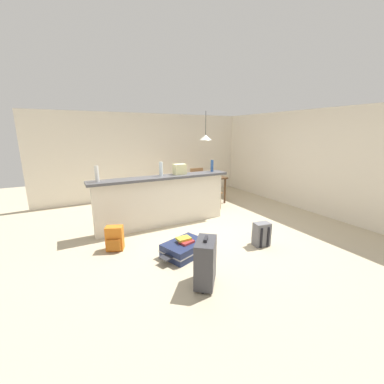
{
  "coord_description": "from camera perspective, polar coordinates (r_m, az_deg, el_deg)",
  "views": [
    {
      "loc": [
        -2.4,
        -4.21,
        1.96
      ],
      "look_at": [
        -0.01,
        0.32,
        0.7
      ],
      "focal_mm": 22.91,
      "sensor_mm": 36.0,
      "label": 1
    }
  ],
  "objects": [
    {
      "name": "book_stack",
      "position": [
        4.04,
        -1.63,
        -11.16
      ],
      "size": [
        0.27,
        0.26,
        0.07
      ],
      "color": "#AD2D2D",
      "rests_on": "suitcase_flat_navy"
    },
    {
      "name": "bottle_blue",
      "position": [
        5.65,
        4.68,
        6.1
      ],
      "size": [
        0.07,
        0.07,
        0.27
      ],
      "primitive_type": "cylinder",
      "color": "#284C89",
      "rests_on": "bar_countertop"
    },
    {
      "name": "backpack_orange",
      "position": [
        4.42,
        -17.55,
        -10.34
      ],
      "size": [
        0.33,
        0.31,
        0.42
      ],
      "color": "orange",
      "rests_on": "ground_plane"
    },
    {
      "name": "suitcase_flat_navy",
      "position": [
        4.11,
        -1.75,
        -13.02
      ],
      "size": [
        0.89,
        0.7,
        0.22
      ],
      "color": "#1E284C",
      "rests_on": "ground_plane"
    },
    {
      "name": "partition_half_wall",
      "position": [
        5.22,
        -6.72,
        -2.43
      ],
      "size": [
        2.8,
        0.2,
        1.03
      ],
      "primitive_type": "cube",
      "color": "silver",
      "rests_on": "ground_plane"
    },
    {
      "name": "grocery_bag",
      "position": [
        5.28,
        -2.92,
        5.32
      ],
      "size": [
        0.26,
        0.18,
        0.22
      ],
      "primitive_type": "cube",
      "color": "beige",
      "rests_on": "bar_countertop"
    },
    {
      "name": "bottle_clear",
      "position": [
        5.12,
        -7.24,
        5.36
      ],
      "size": [
        0.08,
        0.08,
        0.29
      ],
      "primitive_type": "cylinder",
      "color": "silver",
      "rests_on": "bar_countertop"
    },
    {
      "name": "suitcase_upright_charcoal",
      "position": [
        3.29,
        3.16,
        -15.95
      ],
      "size": [
        0.46,
        0.49,
        0.67
      ],
      "color": "#38383D",
      "rests_on": "ground_plane"
    },
    {
      "name": "wall_back",
      "position": [
        7.68,
        -9.61,
        8.28
      ],
      "size": [
        6.6,
        0.1,
        2.5
      ],
      "primitive_type": "cube",
      "color": "silver",
      "rests_on": "ground_plane"
    },
    {
      "name": "dining_table",
      "position": [
        6.9,
        2.77,
        2.78
      ],
      "size": [
        1.1,
        0.8,
        0.74
      ],
      "color": "#4C331E",
      "rests_on": "ground_plane"
    },
    {
      "name": "ground_plane",
      "position": [
        5.24,
        1.73,
        -8.48
      ],
      "size": [
        13.0,
        13.0,
        0.05
      ],
      "primitive_type": "cube",
      "color": "#BCAD8E"
    },
    {
      "name": "dining_chair_far_side",
      "position": [
        7.4,
        0.77,
        2.52
      ],
      "size": [
        0.43,
        0.43,
        0.93
      ],
      "color": "#9E754C",
      "rests_on": "ground_plane"
    },
    {
      "name": "dining_chair_near_partition",
      "position": [
        6.48,
        4.4,
        0.86
      ],
      "size": [
        0.43,
        0.43,
        0.93
      ],
      "color": "#9E754C",
      "rests_on": "ground_plane"
    },
    {
      "name": "backpack_grey",
      "position": [
        4.56,
        15.81,
        -9.48
      ],
      "size": [
        0.31,
        0.28,
        0.42
      ],
      "color": "slate",
      "rests_on": "ground_plane"
    },
    {
      "name": "wall_right",
      "position": [
        7.12,
        22.59,
        7.0
      ],
      "size": [
        0.1,
        6.0,
        2.5
      ],
      "primitive_type": "cube",
      "color": "silver",
      "rests_on": "ground_plane"
    },
    {
      "name": "pendant_lamp",
      "position": [
        6.75,
        3.17,
        12.57
      ],
      "size": [
        0.34,
        0.34,
        0.79
      ],
      "color": "black"
    },
    {
      "name": "bottle_white",
      "position": [
        4.78,
        -21.29,
        3.95
      ],
      "size": [
        0.07,
        0.07,
        0.29
      ],
      "primitive_type": "cylinder",
      "color": "silver",
      "rests_on": "bar_countertop"
    },
    {
      "name": "bar_countertop",
      "position": [
        5.1,
        -6.88,
        3.39
      ],
      "size": [
        2.96,
        0.4,
        0.05
      ],
      "primitive_type": "cube",
      "color": "#4C4C51",
      "rests_on": "partition_half_wall"
    }
  ]
}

